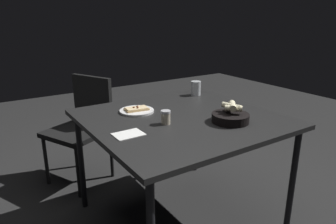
{
  "coord_description": "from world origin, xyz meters",
  "views": [
    {
      "loc": [
        -1.09,
        -1.51,
        1.38
      ],
      "look_at": [
        -0.09,
        0.01,
        0.8
      ],
      "focal_mm": 33.01,
      "sensor_mm": 36.0,
      "label": 1
    }
  ],
  "objects": [
    {
      "name": "napkin",
      "position": [
        -0.42,
        -0.09,
        0.75
      ],
      "size": [
        0.16,
        0.12,
        0.0
      ],
      "color": "white",
      "rests_on": "dining_table"
    },
    {
      "name": "dining_table",
      "position": [
        0.0,
        0.0,
        0.7
      ],
      "size": [
        1.16,
        1.11,
        0.75
      ],
      "color": "black",
      "rests_on": "ground"
    },
    {
      "name": "pepper_shaker",
      "position": [
        -0.16,
        -0.06,
        0.79
      ],
      "size": [
        0.06,
        0.06,
        0.08
      ],
      "color": "#BFB299",
      "rests_on": "dining_table"
    },
    {
      "name": "ground",
      "position": [
        0.0,
        0.0,
        0.0
      ],
      "size": [
        8.0,
        8.0,
        0.0
      ],
      "primitive_type": "plane",
      "color": "#242424"
    },
    {
      "name": "bread_basket",
      "position": [
        0.19,
        -0.24,
        0.79
      ],
      "size": [
        0.23,
        0.23,
        0.12
      ],
      "color": "black",
      "rests_on": "dining_table"
    },
    {
      "name": "chair_near",
      "position": [
        -0.35,
        0.92,
        0.51
      ],
      "size": [
        0.59,
        0.59,
        0.88
      ],
      "color": "black",
      "rests_on": "ground"
    },
    {
      "name": "beer_glass",
      "position": [
        0.42,
        0.38,
        0.8
      ],
      "size": [
        0.08,
        0.08,
        0.11
      ],
      "color": "silver",
      "rests_on": "dining_table"
    },
    {
      "name": "pizza_plate",
      "position": [
        -0.19,
        0.25,
        0.76
      ],
      "size": [
        0.23,
        0.23,
        0.04
      ],
      "color": "white",
      "rests_on": "dining_table"
    }
  ]
}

